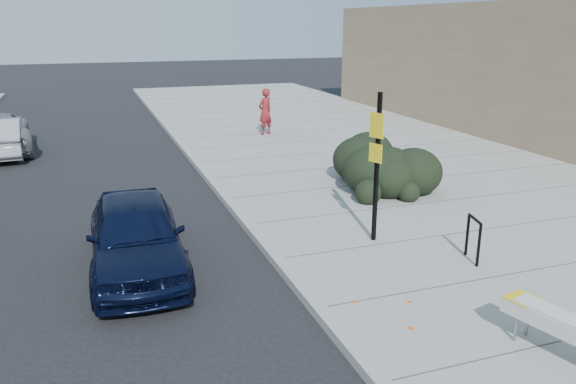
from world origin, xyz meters
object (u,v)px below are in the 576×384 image
(sedan_navy, at_px, (136,235))
(bike_rack, at_px, (473,235))
(sign_post, at_px, (377,160))
(pedestrian, at_px, (265,112))
(wagon_silver, at_px, (0,137))

(sedan_navy, bearing_deg, bike_rack, -16.87)
(sign_post, bearing_deg, pedestrian, 64.08)
(bike_rack, relative_size, sign_post, 0.28)
(bike_rack, bearing_deg, sedan_navy, 175.78)
(sign_post, bearing_deg, bike_rack, -70.49)
(bike_rack, height_order, wagon_silver, wagon_silver)
(sedan_navy, xyz_separation_m, pedestrian, (5.94, 11.06, 0.35))
(bike_rack, height_order, sedan_navy, sedan_navy)
(wagon_silver, relative_size, pedestrian, 2.21)
(sedan_navy, bearing_deg, pedestrian, 63.63)
(bike_rack, relative_size, sedan_navy, 0.20)
(sign_post, bearing_deg, sedan_navy, 155.09)
(wagon_silver, bearing_deg, sedan_navy, 103.99)
(sign_post, relative_size, wagon_silver, 0.75)
(wagon_silver, bearing_deg, bike_rack, 122.03)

